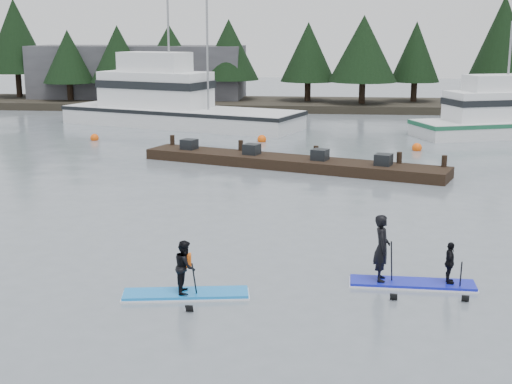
# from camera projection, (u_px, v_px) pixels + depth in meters

# --- Properties ---
(ground) EXTENTS (160.00, 160.00, 0.00)m
(ground) POSITION_uv_depth(u_px,v_px,m) (233.00, 287.00, 18.10)
(ground) COLOR slate
(ground) RESTS_ON ground
(far_shore) EXTENTS (70.00, 8.00, 0.60)m
(far_shore) POSITION_uv_depth(u_px,v_px,m) (299.00, 105.00, 58.76)
(far_shore) COLOR #2D281E
(far_shore) RESTS_ON ground
(treeline) EXTENTS (60.00, 4.00, 8.00)m
(treeline) POSITION_uv_depth(u_px,v_px,m) (299.00, 108.00, 58.83)
(treeline) COLOR black
(treeline) RESTS_ON ground
(waterfront_building) EXTENTS (18.00, 6.00, 5.00)m
(waterfront_building) POSITION_uv_depth(u_px,v_px,m) (139.00, 75.00, 61.57)
(waterfront_building) COLOR #4C4C51
(waterfront_building) RESTS_ON ground
(fishing_boat_large) EXTENTS (16.97, 9.92, 9.40)m
(fishing_boat_large) POSITION_uv_depth(u_px,v_px,m) (174.00, 115.00, 48.21)
(fishing_boat_large) COLOR silver
(fishing_boat_large) RESTS_ON ground
(fishing_boat_medium) EXTENTS (12.82, 7.48, 7.65)m
(fishing_boat_medium) POSITION_uv_depth(u_px,v_px,m) (508.00, 127.00, 43.71)
(fishing_boat_medium) COLOR silver
(fishing_boat_medium) RESTS_ON ground
(floating_dock) EXTENTS (14.63, 6.94, 0.49)m
(floating_dock) POSITION_uv_depth(u_px,v_px,m) (290.00, 163.00, 33.53)
(floating_dock) COLOR black
(floating_dock) RESTS_ON ground
(buoy_b) EXTENTS (0.52, 0.52, 0.52)m
(buoy_b) POSITION_uv_depth(u_px,v_px,m) (262.00, 142.00, 41.32)
(buoy_b) COLOR #EE540B
(buoy_b) RESTS_ON ground
(buoy_c) EXTENTS (0.61, 0.61, 0.61)m
(buoy_c) POSITION_uv_depth(u_px,v_px,m) (487.00, 138.00, 42.73)
(buoy_c) COLOR #EE540B
(buoy_c) RESTS_ON ground
(buoy_a) EXTENTS (0.49, 0.49, 0.49)m
(buoy_a) POSITION_uv_depth(u_px,v_px,m) (95.00, 140.00, 41.91)
(buoy_a) COLOR #EE540B
(buoy_a) RESTS_ON ground
(buoy_d) EXTENTS (0.53, 0.53, 0.53)m
(buoy_d) POSITION_uv_depth(u_px,v_px,m) (417.00, 150.00, 38.36)
(buoy_d) COLOR #EE540B
(buoy_d) RESTS_ON ground
(paddleboard_solo) EXTENTS (3.13, 1.23, 1.87)m
(paddleboard_solo) POSITION_uv_depth(u_px,v_px,m) (185.00, 277.00, 17.33)
(paddleboard_solo) COLOR #177DD9
(paddleboard_solo) RESTS_ON ground
(paddleboard_duo) EXTENTS (3.16, 1.10, 2.37)m
(paddleboard_duo) POSITION_uv_depth(u_px,v_px,m) (404.00, 261.00, 18.05)
(paddleboard_duo) COLOR #131CB8
(paddleboard_duo) RESTS_ON ground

